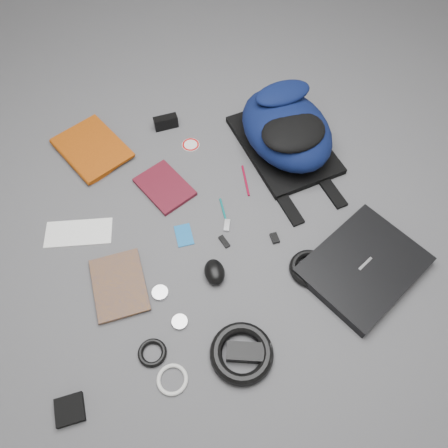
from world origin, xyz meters
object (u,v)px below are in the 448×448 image
object	(u,v)px
laptop	(364,266)
mouse	(215,272)
dvd_case	(165,187)
pouch	(70,410)
compact_camera	(166,122)
comic_book	(94,292)
textbook_red	(68,163)
power_brick	(249,353)
backpack	(286,129)

from	to	relation	value
laptop	mouse	distance (m)	0.49
dvd_case	pouch	world-z (taller)	pouch
dvd_case	compact_camera	size ratio (longest dim) A/B	2.16
comic_book	pouch	size ratio (longest dim) A/B	2.92
textbook_red	pouch	xyz separation A→B (m)	(-0.10, -0.88, -0.01)
mouse	pouch	bearing A→B (deg)	-146.67
textbook_red	dvd_case	distance (m)	0.39
mouse	pouch	size ratio (longest dim) A/B	1.19
dvd_case	power_brick	size ratio (longest dim) A/B	1.58
textbook_red	compact_camera	world-z (taller)	compact_camera
dvd_case	textbook_red	bearing A→B (deg)	123.27
textbook_red	comic_book	world-z (taller)	textbook_red
backpack	dvd_case	bearing A→B (deg)	179.96
compact_camera	power_brick	size ratio (longest dim) A/B	0.73
laptop	comic_book	bearing A→B (deg)	143.14
backpack	mouse	size ratio (longest dim) A/B	5.16
power_brick	laptop	bearing A→B (deg)	39.55
laptop	comic_book	xyz separation A→B (m)	(-0.85, 0.17, -0.01)
backpack	comic_book	bearing A→B (deg)	-160.57
dvd_case	compact_camera	distance (m)	0.31
compact_camera	pouch	distance (m)	1.09
textbook_red	dvd_case	size ratio (longest dim) A/B	1.39
laptop	dvd_case	size ratio (longest dim) A/B	1.83
power_brick	pouch	size ratio (longest dim) A/B	1.68
textbook_red	pouch	distance (m)	0.89
laptop	power_brick	bearing A→B (deg)	173.54
compact_camera	power_brick	world-z (taller)	compact_camera
comic_book	laptop	bearing A→B (deg)	-11.27
comic_book	dvd_case	world-z (taller)	comic_book
backpack	compact_camera	size ratio (longest dim) A/B	5.00
mouse	comic_book	bearing A→B (deg)	176.40
backpack	laptop	bearing A→B (deg)	-91.70
mouse	dvd_case	bearing A→B (deg)	105.14
textbook_red	pouch	world-z (taller)	textbook_red
dvd_case	compact_camera	xyz separation A→B (m)	(0.08, 0.30, 0.02)
textbook_red	compact_camera	size ratio (longest dim) A/B	3.00
compact_camera	pouch	bearing A→B (deg)	-118.24
laptop	compact_camera	xyz separation A→B (m)	(-0.47, 0.81, 0.01)
comic_book	dvd_case	size ratio (longest dim) A/B	1.10
dvd_case	mouse	world-z (taller)	mouse
pouch	compact_camera	bearing A→B (deg)	62.75
comic_book	compact_camera	bearing A→B (deg)	59.08
laptop	textbook_red	world-z (taller)	laptop
dvd_case	power_brick	distance (m)	0.67
laptop	comic_book	size ratio (longest dim) A/B	1.66
backpack	mouse	distance (m)	0.62
mouse	laptop	bearing A→B (deg)	-10.16
power_brick	textbook_red	bearing A→B (deg)	136.26
dvd_case	compact_camera	world-z (taller)	compact_camera
compact_camera	power_brick	xyz separation A→B (m)	(0.02, -0.97, -0.01)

